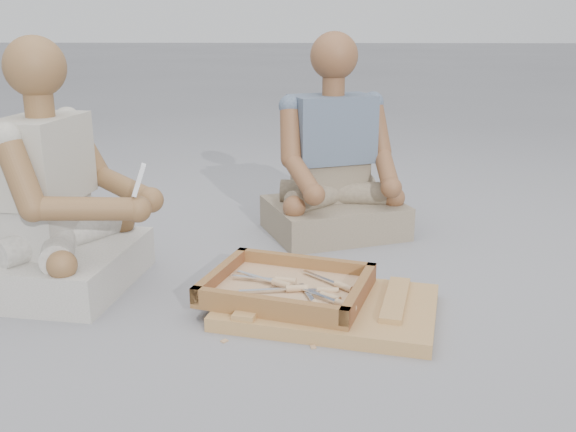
{
  "coord_description": "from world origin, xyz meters",
  "views": [
    {
      "loc": [
        0.09,
        -1.77,
        0.89
      ],
      "look_at": [
        0.02,
        0.18,
        0.3
      ],
      "focal_mm": 40.0,
      "sensor_mm": 36.0,
      "label": 1
    }
  ],
  "objects_px": {
    "carved_panel": "(328,307)",
    "craftsman": "(59,206)",
    "companion": "(334,169)",
    "tool_tray": "(288,288)"
  },
  "relations": [
    {
      "from": "carved_panel",
      "to": "craftsman",
      "type": "relative_size",
      "value": 0.78
    },
    {
      "from": "craftsman",
      "to": "companion",
      "type": "distance_m",
      "value": 1.15
    },
    {
      "from": "tool_tray",
      "to": "craftsman",
      "type": "xyz_separation_m",
      "value": [
        -0.78,
        0.15,
        0.22
      ]
    },
    {
      "from": "carved_panel",
      "to": "companion",
      "type": "xyz_separation_m",
      "value": [
        0.04,
        0.83,
        0.26
      ]
    },
    {
      "from": "carved_panel",
      "to": "companion",
      "type": "bearing_deg",
      "value": 87.26
    },
    {
      "from": "tool_tray",
      "to": "craftsman",
      "type": "height_order",
      "value": "craftsman"
    },
    {
      "from": "tool_tray",
      "to": "craftsman",
      "type": "relative_size",
      "value": 0.7
    },
    {
      "from": "carved_panel",
      "to": "tool_tray",
      "type": "bearing_deg",
      "value": 160.35
    },
    {
      "from": "tool_tray",
      "to": "companion",
      "type": "distance_m",
      "value": 0.83
    },
    {
      "from": "carved_panel",
      "to": "tool_tray",
      "type": "relative_size",
      "value": 1.12
    }
  ]
}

